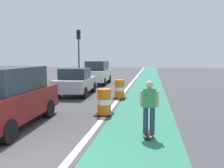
% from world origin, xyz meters
% --- Properties ---
extents(ground_plane, '(100.00, 100.00, 0.00)m').
position_xyz_m(ground_plane, '(0.00, 0.00, 0.00)').
color(ground_plane, '#424244').
extents(bike_lane_strip, '(2.50, 80.00, 0.01)m').
position_xyz_m(bike_lane_strip, '(2.40, 12.00, 0.00)').
color(bike_lane_strip, '#2D755B').
rests_on(bike_lane_strip, ground).
extents(lane_divider_stripe, '(0.20, 80.00, 0.01)m').
position_xyz_m(lane_divider_stripe, '(0.90, 12.00, 0.01)').
color(lane_divider_stripe, silver).
rests_on(lane_divider_stripe, ground).
extents(skateboarder_on_lane, '(0.57, 0.81, 1.69)m').
position_xyz_m(skateboarder_on_lane, '(2.69, 2.27, 0.91)').
color(skateboarder_on_lane, black).
rests_on(skateboarder_on_lane, ground).
extents(parked_suv_nearest, '(2.10, 4.69, 2.04)m').
position_xyz_m(parked_suv_nearest, '(-2.03, 2.43, 1.04)').
color(parked_suv_nearest, maroon).
rests_on(parked_suv_nearest, ground).
extents(parked_sedan_second, '(2.05, 4.17, 1.70)m').
position_xyz_m(parked_sedan_second, '(-1.97, 9.33, 0.83)').
color(parked_sedan_second, '#9EA0A5').
rests_on(parked_sedan_second, ground).
extents(parked_suv_third, '(2.02, 4.65, 2.04)m').
position_xyz_m(parked_suv_third, '(-2.05, 15.55, 1.04)').
color(parked_suv_third, silver).
rests_on(parked_suv_third, ground).
extents(traffic_barrel_front, '(0.73, 0.73, 1.09)m').
position_xyz_m(traffic_barrel_front, '(0.85, 4.59, 0.53)').
color(traffic_barrel_front, orange).
rests_on(traffic_barrel_front, ground).
extents(traffic_barrel_mid, '(0.73, 0.73, 1.09)m').
position_xyz_m(traffic_barrel_mid, '(0.93, 8.51, 0.53)').
color(traffic_barrel_mid, orange).
rests_on(traffic_barrel_mid, ground).
extents(traffic_light_corner, '(0.41, 0.32, 5.10)m').
position_xyz_m(traffic_light_corner, '(-4.59, 18.10, 3.50)').
color(traffic_light_corner, '#2D2D2D').
rests_on(traffic_light_corner, ground).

